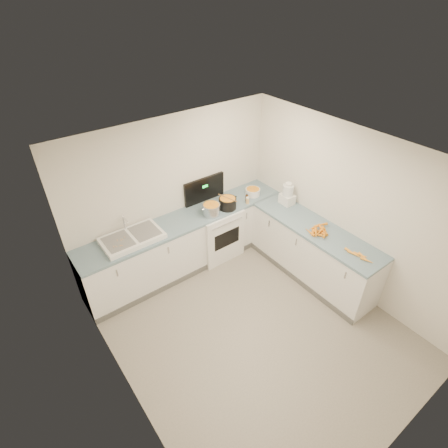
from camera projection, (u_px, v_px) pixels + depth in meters
floor at (254, 328)px, 4.91m from camera, size 3.50×4.00×0.00m
ceiling at (267, 167)px, 3.45m from camera, size 3.50×4.00×0.00m
wall_back at (174, 194)px, 5.48m from camera, size 3.50×0.00×2.50m
wall_front at (421, 391)px, 2.88m from camera, size 3.50×0.00×2.50m
wall_left at (122, 336)px, 3.32m from camera, size 0.00×4.00×2.50m
wall_right at (350, 213)px, 5.04m from camera, size 0.00×4.00×2.50m
counter_back at (188, 242)px, 5.74m from camera, size 3.50×0.62×0.94m
counter_right at (312, 252)px, 5.54m from camera, size 0.62×2.20×0.94m
stove at (215, 230)px, 6.00m from camera, size 0.76×0.65×1.36m
sink at (132, 238)px, 5.00m from camera, size 0.86×0.52×0.31m
steel_pot at (211, 210)px, 5.52m from camera, size 0.30×0.30×0.20m
black_pot at (228, 204)px, 5.67m from camera, size 0.31×0.31×0.20m
wooden_spoon at (228, 198)px, 5.60m from camera, size 0.11×0.37×0.02m
mixing_bowl at (253, 192)px, 6.02m from camera, size 0.33×0.33×0.12m
extract_bottle at (247, 198)px, 5.86m from camera, size 0.05×0.05×0.12m
spice_jar at (248, 201)px, 5.80m from camera, size 0.06×0.06×0.10m
food_processor at (288, 195)px, 5.73m from camera, size 0.20×0.24×0.39m
carrot_pile at (319, 231)px, 5.15m from camera, size 0.43×0.35×0.08m
peeled_carrots at (359, 255)px, 4.72m from camera, size 0.14×0.42×0.04m
peelings at (120, 242)px, 4.87m from camera, size 0.22×0.29×0.01m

